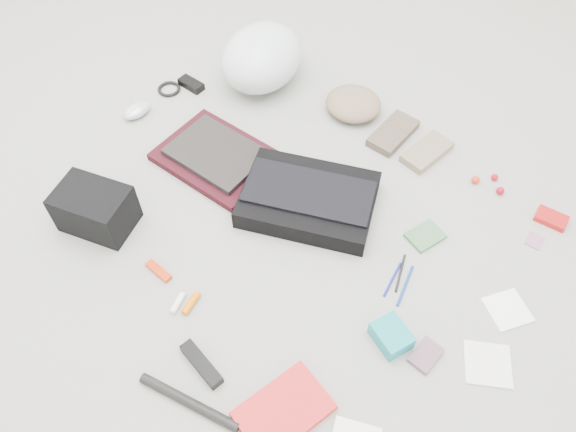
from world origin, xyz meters
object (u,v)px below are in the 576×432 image
Objects in this scene: bike_helmet at (262,58)px; book_red at (283,411)px; laptop at (216,153)px; accordion_wallet at (391,336)px; messenger_bag at (309,200)px; camera_bag at (95,209)px.

bike_helmet is 1.57× the size of book_red.
laptop is 1.35× the size of book_red.
bike_helmet reaches higher than accordion_wallet.
accordion_wallet is at bearing -43.65° from bike_helmet.
camera_bag reaches higher than messenger_bag.
camera_bag is 0.98m from accordion_wallet.
book_red is (0.88, -0.98, -0.10)m from bike_helmet.
laptop is at bearing 162.58° from messenger_bag.
messenger_bag is 1.16× the size of bike_helmet.
camera_bag is 2.12× the size of accordion_wallet.
accordion_wallet is at bearing -49.71° from messenger_bag.
messenger_bag is at bearing 175.05° from accordion_wallet.
bike_helmet is (-0.52, 0.40, 0.07)m from messenger_bag.
book_red is at bearing -37.49° from laptop.
laptop is 1.41× the size of camera_bag.
bike_helmet is at bearing 146.76° from book_red.
camera_bag is 0.96× the size of book_red.
bike_helmet is 1.64× the size of camera_bag.
laptop is 0.86× the size of bike_helmet.
camera_bag reaches higher than accordion_wallet.
bike_helmet is 1.32m from book_red.
messenger_bag is at bearing 136.27° from book_red.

